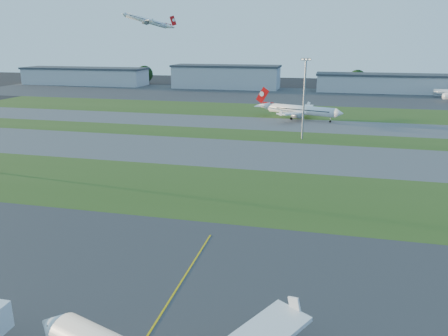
% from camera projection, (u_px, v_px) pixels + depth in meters
% --- Properties ---
extents(grass_strip_a, '(300.00, 34.00, 0.01)m').
position_uv_depth(grass_strip_a, '(215.00, 190.00, 94.14)').
color(grass_strip_a, '#34521B').
rests_on(grass_strip_a, ground).
extents(taxiway_a, '(300.00, 32.00, 0.01)m').
position_uv_depth(taxiway_a, '(244.00, 153.00, 124.93)').
color(taxiway_a, '#515154').
rests_on(taxiway_a, ground).
extents(grass_strip_b, '(300.00, 18.00, 0.01)m').
position_uv_depth(grass_strip_b, '(258.00, 135.00, 148.26)').
color(grass_strip_b, '#34521B').
rests_on(grass_strip_b, ground).
extents(taxiway_b, '(300.00, 26.00, 0.01)m').
position_uv_depth(taxiway_b, '(267.00, 124.00, 168.79)').
color(taxiway_b, '#515154').
rests_on(taxiway_b, ground).
extents(grass_strip_c, '(300.00, 40.00, 0.01)m').
position_uv_depth(grass_strip_c, '(277.00, 111.00, 199.58)').
color(grass_strip_c, '#34521B').
rests_on(grass_strip_c, ground).
extents(apron_far, '(400.00, 80.00, 0.01)m').
position_uv_depth(apron_far, '(289.00, 95.00, 255.57)').
color(apron_far, '#333335').
rests_on(apron_far, ground).
extents(airliner_taxiing, '(33.80, 28.52, 10.93)m').
position_uv_depth(airliner_taxiing, '(301.00, 110.00, 176.88)').
color(airliner_taxiing, white).
rests_on(airliner_taxiing, ground).
extents(airliner_departing, '(25.89, 22.19, 8.88)m').
position_uv_depth(airliner_departing, '(147.00, 21.00, 245.43)').
color(airliner_departing, white).
extents(light_mast_centre, '(3.20, 0.70, 25.80)m').
position_uv_depth(light_mast_centre, '(304.00, 94.00, 138.87)').
color(light_mast_centre, gray).
rests_on(light_mast_centre, ground).
extents(hangar_far_west, '(91.80, 23.00, 12.20)m').
position_uv_depth(hangar_far_west, '(85.00, 76.00, 315.27)').
color(hangar_far_west, '#9C9EA4').
rests_on(hangar_far_west, ground).
extents(hangar_west, '(71.40, 23.00, 15.20)m').
position_uv_depth(hangar_west, '(226.00, 77.00, 291.44)').
color(hangar_west, '#9C9EA4').
rests_on(hangar_west, ground).
extents(hangar_east, '(81.60, 23.00, 11.20)m').
position_uv_depth(hangar_east, '(383.00, 83.00, 269.71)').
color(hangar_east, '#9C9EA4').
rests_on(hangar_east, ground).
extents(tree_far_west, '(11.00, 11.00, 12.00)m').
position_uv_depth(tree_far_west, '(47.00, 73.00, 336.22)').
color(tree_far_west, black).
rests_on(tree_far_west, ground).
extents(tree_west, '(12.10, 12.10, 13.20)m').
position_uv_depth(tree_west, '(145.00, 74.00, 320.07)').
color(tree_west, black).
rests_on(tree_west, ground).
extents(tree_mid_west, '(9.90, 9.90, 10.80)m').
position_uv_depth(tree_mid_west, '(266.00, 79.00, 296.64)').
color(tree_mid_west, black).
rests_on(tree_mid_west, ground).
extents(tree_mid_east, '(11.55, 11.55, 12.60)m').
position_uv_depth(tree_mid_east, '(357.00, 79.00, 285.79)').
color(tree_mid_east, black).
rests_on(tree_mid_east, ground).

